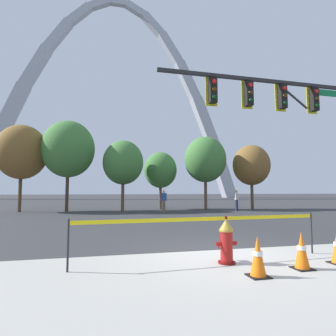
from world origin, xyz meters
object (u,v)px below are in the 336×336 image
at_px(fire_hydrant, 226,241).
at_px(pedestrian_walking_left, 164,201).
at_px(monument_arch, 116,107).
at_px(pedestrian_standing_center, 237,200).
at_px(traffic_cone_curb_edge, 302,251).
at_px(traffic_signal_gantry, 293,114).
at_px(traffic_cone_by_hydrant, 258,257).

bearing_deg(fire_hydrant, pedestrian_walking_left, 82.69).
bearing_deg(fire_hydrant, monument_arch, 89.73).
relative_size(monument_arch, pedestrian_standing_center, 33.79).
relative_size(pedestrian_walking_left, pedestrian_standing_center, 1.00).
xyz_separation_m(traffic_cone_curb_edge, pedestrian_walking_left, (0.53, 14.57, 0.46)).
xyz_separation_m(traffic_cone_curb_edge, pedestrian_standing_center, (6.23, 14.75, 0.46)).
bearing_deg(fire_hydrant, traffic_cone_curb_edge, -30.83).
bearing_deg(monument_arch, traffic_signal_gantry, -85.23).
distance_m(fire_hydrant, monument_arch, 56.10).
relative_size(fire_hydrant, pedestrian_standing_center, 0.62).
relative_size(traffic_signal_gantry, pedestrian_standing_center, 4.92).
relative_size(traffic_cone_by_hydrant, traffic_cone_curb_edge, 1.00).
height_order(traffic_cone_by_hydrant, pedestrian_walking_left, pedestrian_walking_left).
height_order(traffic_signal_gantry, monument_arch, monument_arch).
distance_m(monument_arch, pedestrian_standing_center, 43.59).
height_order(monument_arch, pedestrian_standing_center, monument_arch).
relative_size(traffic_cone_by_hydrant, pedestrian_standing_center, 0.46).
xyz_separation_m(fire_hydrant, traffic_cone_curb_edge, (1.25, -0.74, -0.11)).
distance_m(traffic_cone_by_hydrant, traffic_cone_curb_edge, 1.13).
bearing_deg(traffic_cone_curb_edge, pedestrian_walking_left, 87.93).
xyz_separation_m(traffic_cone_by_hydrant, pedestrian_walking_left, (1.63, 14.81, 0.46)).
height_order(traffic_cone_by_hydrant, traffic_cone_curb_edge, same).
height_order(fire_hydrant, pedestrian_walking_left, pedestrian_walking_left).
distance_m(fire_hydrant, pedestrian_walking_left, 13.95).
distance_m(traffic_signal_gantry, monument_arch, 51.83).
bearing_deg(monument_arch, traffic_cone_by_hydrant, -90.12).
height_order(pedestrian_walking_left, pedestrian_standing_center, same).
bearing_deg(traffic_cone_curb_edge, traffic_cone_by_hydrant, -167.79).
bearing_deg(traffic_cone_curb_edge, fire_hydrant, 149.17).
height_order(fire_hydrant, traffic_cone_curb_edge, fire_hydrant).
xyz_separation_m(monument_arch, pedestrian_walking_left, (1.52, -39.07, -18.30)).
xyz_separation_m(fire_hydrant, traffic_cone_by_hydrant, (0.14, -0.98, -0.11)).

